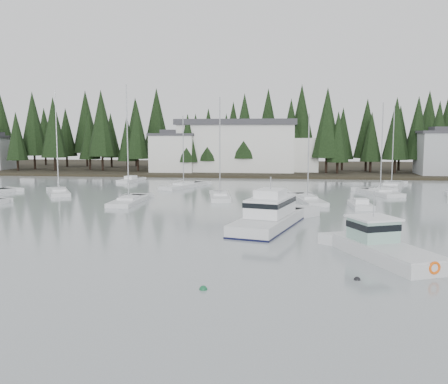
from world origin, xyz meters
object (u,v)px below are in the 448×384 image
object	(u,v)px
sailboat_0	(59,193)
runabout_3	(131,181)
sailboat_1	(129,202)
runabout_1	(361,206)
house_east_a	(445,152)
sailboat_4	(380,194)
sailboat_6	(184,187)
harbor_inn	(247,146)
cabin_cruiser_center	(269,218)
sailboat_9	(220,198)
house_west	(174,152)
sailboat_7	(308,201)
sailboat_10	(391,187)
lobster_boat_teal	(384,249)

from	to	relation	value
sailboat_0	runabout_3	xyz separation A→B (m)	(4.30, 19.02, 0.03)
sailboat_0	sailboat_1	xyz separation A→B (m)	(12.53, -7.47, -0.02)
runabout_1	house_east_a	bearing A→B (deg)	-29.06
sailboat_0	runabout_1	xyz separation A→B (m)	(40.02, -8.03, 0.03)
sailboat_4	sailboat_6	size ratio (longest dim) A/B	1.13
house_east_a	sailboat_6	size ratio (longest dim) A/B	0.91
harbor_inn	cabin_cruiser_center	bearing A→B (deg)	-83.49
sailboat_4	runabout_3	world-z (taller)	sailboat_4
sailboat_9	harbor_inn	bearing A→B (deg)	-9.83
house_west	sailboat_1	distance (m)	44.69
cabin_cruiser_center	sailboat_6	distance (m)	35.33
harbor_inn	sailboat_4	size ratio (longest dim) A/B	2.24
sailboat_0	sailboat_7	bearing A→B (deg)	-125.23
sailboat_7	runabout_3	distance (m)	37.41
house_east_a	sailboat_10	bearing A→B (deg)	-123.75
cabin_cruiser_center	sailboat_10	bearing A→B (deg)	-11.59
sailboat_1	sailboat_6	world-z (taller)	sailboat_1
sailboat_7	sailboat_10	xyz separation A→B (m)	(13.70, 18.08, 0.00)
runabout_1	sailboat_0	bearing A→B (deg)	76.26
house_east_a	cabin_cruiser_center	size ratio (longest dim) A/B	0.83
harbor_inn	sailboat_4	bearing A→B (deg)	-58.42
house_east_a	lobster_boat_teal	bearing A→B (deg)	-109.48
house_west	sailboat_6	distance (m)	27.37
sailboat_7	runabout_1	world-z (taller)	sailboat_7
sailboat_6	runabout_3	world-z (taller)	sailboat_6
harbor_inn	sailboat_7	xyz separation A→B (m)	(11.15, -43.55, -5.72)
sailboat_10	sailboat_1	bearing A→B (deg)	139.07
sailboat_0	sailboat_1	world-z (taller)	sailboat_0
sailboat_1	sailboat_9	distance (m)	11.86
sailboat_0	sailboat_1	distance (m)	14.59
house_west	runabout_3	xyz separation A→B (m)	(-3.71, -17.73, -4.52)
lobster_boat_teal	sailboat_7	distance (m)	28.54
house_east_a	sailboat_1	bearing A→B (deg)	-138.86
sailboat_9	runabout_1	world-z (taller)	sailboat_9
sailboat_0	sailboat_6	distance (m)	18.92
sailboat_4	sailboat_10	size ratio (longest dim) A/B	0.99
house_east_a	sailboat_4	world-z (taller)	sailboat_4
sailboat_4	sailboat_7	size ratio (longest dim) A/B	1.16
sailboat_1	sailboat_9	bearing A→B (deg)	-62.79
house_west	sailboat_1	bearing A→B (deg)	-84.17
house_west	sailboat_4	xyz separation A→B (m)	(36.49, -31.55, -4.58)
lobster_boat_teal	house_east_a	bearing A→B (deg)	-43.26
sailboat_6	sailboat_10	size ratio (longest dim) A/B	0.88
harbor_inn	sailboat_7	size ratio (longest dim) A/B	2.60
harbor_inn	sailboat_9	bearing A→B (deg)	-90.09
house_east_a	sailboat_1	distance (m)	65.88
house_east_a	sailboat_0	xyz separation A→B (m)	(-62.01, -35.75, -4.81)
cabin_cruiser_center	runabout_3	xyz separation A→B (m)	(-25.76, 40.37, -0.65)
sailboat_4	cabin_cruiser_center	bearing A→B (deg)	130.97
runabout_1	runabout_3	distance (m)	44.81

